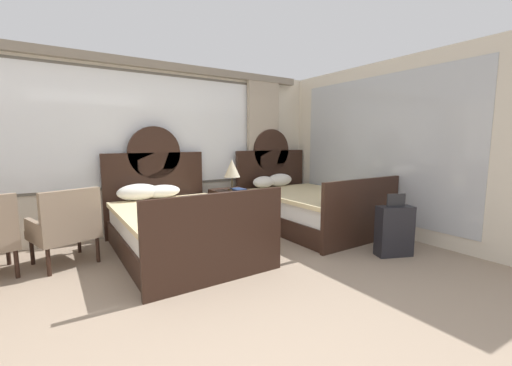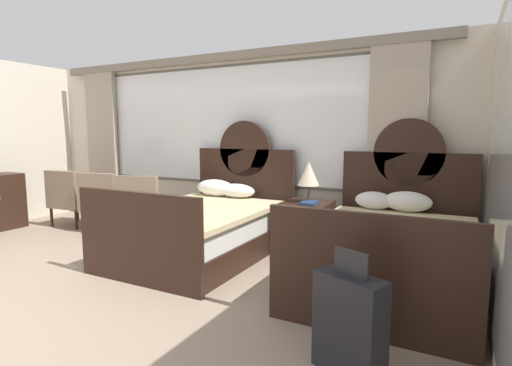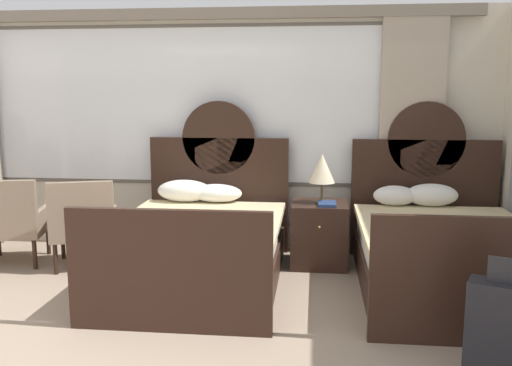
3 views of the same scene
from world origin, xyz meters
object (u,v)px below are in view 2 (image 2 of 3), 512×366
(armchair_by_window_right, at_px, (71,197))
(suitcase_on_floor, at_px, (349,325))
(armchair_by_window_centre, at_px, (104,201))
(bed_near_mirror, at_px, (391,251))
(bed_near_window, at_px, (204,226))
(table_lamp_on_nightstand, at_px, (309,174))
(book_on_nightstand, at_px, (309,203))
(armchair_by_window_left, at_px, (143,205))
(nightstand_between_beds, at_px, (307,228))

(armchair_by_window_right, bearing_deg, suitcase_on_floor, -20.78)
(armchair_by_window_centre, height_order, armchair_by_window_right, same)
(bed_near_mirror, bearing_deg, bed_near_window, 179.90)
(table_lamp_on_nightstand, xyz_separation_m, book_on_nightstand, (0.06, -0.11, -0.34))
(armchair_by_window_left, height_order, armchair_by_window_right, same)
(nightstand_between_beds, relative_size, armchair_by_window_left, 0.71)
(book_on_nightstand, height_order, armchair_by_window_centre, armchair_by_window_centre)
(armchair_by_window_centre, xyz_separation_m, suitcase_on_floor, (4.30, -1.92, -0.15))
(armchair_by_window_left, distance_m, armchair_by_window_right, 1.54)
(bed_near_window, xyz_separation_m, nightstand_between_beds, (1.13, 0.62, -0.03))
(armchair_by_window_centre, relative_size, suitcase_on_floor, 1.14)
(bed_near_mirror, relative_size, book_on_nightstand, 8.63)
(nightstand_between_beds, bearing_deg, book_on_nightstand, -57.13)
(bed_near_window, height_order, armchair_by_window_right, bed_near_window)
(book_on_nightstand, bearing_deg, bed_near_window, -157.16)
(suitcase_on_floor, bearing_deg, nightstand_between_beds, 116.33)
(bed_near_window, bearing_deg, armchair_by_window_centre, 172.52)
(armchair_by_window_centre, bearing_deg, book_on_nightstand, 4.17)
(table_lamp_on_nightstand, xyz_separation_m, armchair_by_window_right, (-3.95, -0.35, -0.54))
(nightstand_between_beds, bearing_deg, bed_near_window, -151.16)
(armchair_by_window_left, bearing_deg, table_lamp_on_nightstand, 8.06)
(bed_near_mirror, bearing_deg, armchair_by_window_right, 176.92)
(bed_near_window, bearing_deg, bed_near_mirror, -0.10)
(book_on_nightstand, xyz_separation_m, suitcase_on_floor, (1.05, -2.16, -0.35))
(bed_near_mirror, bearing_deg, table_lamp_on_nightstand, 150.69)
(nightstand_between_beds, bearing_deg, table_lamp_on_nightstand, -22.22)
(bed_near_window, height_order, armchair_by_window_centre, bed_near_window)
(bed_near_window, height_order, armchair_by_window_left, bed_near_window)
(table_lamp_on_nightstand, relative_size, armchair_by_window_right, 0.55)
(bed_near_mirror, height_order, nightstand_between_beds, bed_near_mirror)
(armchair_by_window_centre, bearing_deg, armchair_by_window_right, -179.87)
(armchair_by_window_right, distance_m, suitcase_on_floor, 5.41)
(bed_near_mirror, xyz_separation_m, nightstand_between_beds, (-1.12, 0.62, -0.03))
(book_on_nightstand, relative_size, suitcase_on_floor, 0.32)
(suitcase_on_floor, bearing_deg, table_lamp_on_nightstand, 116.04)
(book_on_nightstand, bearing_deg, armchair_by_window_left, -174.57)
(nightstand_between_beds, bearing_deg, armchair_by_window_right, -174.87)
(armchair_by_window_right, xyz_separation_m, suitcase_on_floor, (5.05, -1.92, -0.15))
(nightstand_between_beds, xyz_separation_m, suitcase_on_floor, (1.12, -2.27, -0.00))
(bed_near_mirror, relative_size, nightstand_between_beds, 3.40)
(book_on_nightstand, relative_size, armchair_by_window_left, 0.28)
(bed_near_window, height_order, nightstand_between_beds, bed_near_window)
(book_on_nightstand, bearing_deg, armchair_by_window_centre, -175.83)
(bed_near_window, distance_m, book_on_nightstand, 1.34)
(armchair_by_window_left, relative_size, armchair_by_window_centre, 1.00)
(armchair_by_window_left, bearing_deg, bed_near_mirror, -4.48)
(armchair_by_window_left, height_order, armchair_by_window_centre, same)
(nightstand_between_beds, bearing_deg, suitcase_on_floor, -63.67)
(table_lamp_on_nightstand, bearing_deg, armchair_by_window_left, -171.94)
(bed_near_window, relative_size, armchair_by_window_centre, 2.43)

